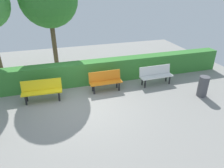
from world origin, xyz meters
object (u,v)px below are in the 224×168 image
(bench_orange, at_px, (105,80))
(trash_bin, at_px, (203,86))
(bench_yellow, at_px, (42,90))
(bench_white, at_px, (156,74))

(bench_orange, relative_size, trash_bin, 1.62)
(bench_orange, distance_m, bench_yellow, 2.66)
(trash_bin, bearing_deg, bench_yellow, -13.72)
(bench_white, xyz_separation_m, bench_orange, (2.42, -0.07, -0.00))
(bench_white, relative_size, bench_orange, 1.11)
(bench_orange, relative_size, bench_yellow, 0.91)
(bench_white, distance_m, bench_orange, 2.42)
(bench_white, bearing_deg, bench_orange, -3.04)
(bench_orange, bearing_deg, bench_yellow, 2.30)
(trash_bin, bearing_deg, bench_orange, -24.19)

